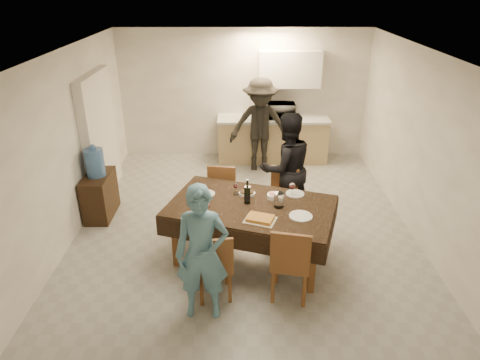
{
  "coord_description": "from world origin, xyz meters",
  "views": [
    {
      "loc": [
        -0.07,
        -5.59,
        3.48
      ],
      "look_at": [
        -0.07,
        -0.3,
        0.95
      ],
      "focal_mm": 32.0,
      "sensor_mm": 36.0,
      "label": 1
    }
  ],
  "objects_px": {
    "console": "(100,195)",
    "wine_bottle": "(247,192)",
    "water_pitcher": "(279,200)",
    "dining_table": "(251,207)",
    "person_kitchen": "(260,125)",
    "water_jug": "(95,163)",
    "savoury_tart": "(260,218)",
    "person_far": "(286,168)",
    "person_near": "(202,254)",
    "microwave": "(281,111)"
  },
  "relations": [
    {
      "from": "dining_table",
      "to": "savoury_tart",
      "type": "relative_size",
      "value": 6.47
    },
    {
      "from": "person_near",
      "to": "person_kitchen",
      "type": "distance_m",
      "value": 4.12
    },
    {
      "from": "water_pitcher",
      "to": "microwave",
      "type": "distance_m",
      "value": 3.51
    },
    {
      "from": "water_jug",
      "to": "dining_table",
      "type": "bearing_deg",
      "value": -26.09
    },
    {
      "from": "wine_bottle",
      "to": "water_pitcher",
      "type": "height_order",
      "value": "wine_bottle"
    },
    {
      "from": "console",
      "to": "wine_bottle",
      "type": "relative_size",
      "value": 2.26
    },
    {
      "from": "dining_table",
      "to": "microwave",
      "type": "xyz_separation_m",
      "value": [
        0.67,
        3.45,
        0.28
      ]
    },
    {
      "from": "dining_table",
      "to": "console",
      "type": "height_order",
      "value": "dining_table"
    },
    {
      "from": "console",
      "to": "savoury_tart",
      "type": "bearing_deg",
      "value": -31.99
    },
    {
      "from": "savoury_tart",
      "to": "person_far",
      "type": "relative_size",
      "value": 0.21
    },
    {
      "from": "dining_table",
      "to": "person_kitchen",
      "type": "bearing_deg",
      "value": 103.03
    },
    {
      "from": "person_far",
      "to": "console",
      "type": "bearing_deg",
      "value": -20.9
    },
    {
      "from": "wine_bottle",
      "to": "savoury_tart",
      "type": "height_order",
      "value": "wine_bottle"
    },
    {
      "from": "person_kitchen",
      "to": "water_pitcher",
      "type": "bearing_deg",
      "value": -87.96
    },
    {
      "from": "person_near",
      "to": "person_far",
      "type": "xyz_separation_m",
      "value": [
        1.1,
        2.1,
        0.07
      ]
    },
    {
      "from": "dining_table",
      "to": "console",
      "type": "bearing_deg",
      "value": 171.55
    },
    {
      "from": "console",
      "to": "person_near",
      "type": "relative_size",
      "value": 0.48
    },
    {
      "from": "console",
      "to": "wine_bottle",
      "type": "height_order",
      "value": "wine_bottle"
    },
    {
      "from": "microwave",
      "to": "person_near",
      "type": "distance_m",
      "value": 4.67
    },
    {
      "from": "person_far",
      "to": "dining_table",
      "type": "bearing_deg",
      "value": 43.48
    },
    {
      "from": "person_near",
      "to": "person_far",
      "type": "distance_m",
      "value": 2.37
    },
    {
      "from": "console",
      "to": "person_kitchen",
      "type": "distance_m",
      "value": 3.23
    },
    {
      "from": "water_jug",
      "to": "person_kitchen",
      "type": "height_order",
      "value": "person_kitchen"
    },
    {
      "from": "microwave",
      "to": "person_kitchen",
      "type": "xyz_separation_m",
      "value": [
        -0.43,
        -0.45,
        -0.16
      ]
    },
    {
      "from": "wine_bottle",
      "to": "water_pitcher",
      "type": "relative_size",
      "value": 1.72
    },
    {
      "from": "console",
      "to": "wine_bottle",
      "type": "bearing_deg",
      "value": -25.58
    },
    {
      "from": "person_far",
      "to": "water_pitcher",
      "type": "bearing_deg",
      "value": 60.82
    },
    {
      "from": "water_jug",
      "to": "wine_bottle",
      "type": "height_order",
      "value": "wine_bottle"
    },
    {
      "from": "person_kitchen",
      "to": "dining_table",
      "type": "bearing_deg",
      "value": -94.61
    },
    {
      "from": "water_jug",
      "to": "person_far",
      "type": "distance_m",
      "value": 2.91
    },
    {
      "from": "console",
      "to": "person_far",
      "type": "bearing_deg",
      "value": -2.03
    },
    {
      "from": "person_near",
      "to": "person_far",
      "type": "bearing_deg",
      "value": 62.46
    },
    {
      "from": "person_kitchen",
      "to": "wine_bottle",
      "type": "bearing_deg",
      "value": -95.65
    },
    {
      "from": "wine_bottle",
      "to": "console",
      "type": "bearing_deg",
      "value": 154.42
    },
    {
      "from": "savoury_tart",
      "to": "person_kitchen",
      "type": "bearing_deg",
      "value": 87.6
    },
    {
      "from": "dining_table",
      "to": "person_far",
      "type": "relative_size",
      "value": 1.36
    },
    {
      "from": "savoury_tart",
      "to": "microwave",
      "type": "distance_m",
      "value": 3.87
    },
    {
      "from": "savoury_tart",
      "to": "person_far",
      "type": "bearing_deg",
      "value": 72.53
    },
    {
      "from": "water_jug",
      "to": "water_pitcher",
      "type": "xyz_separation_m",
      "value": [
        2.7,
        -1.2,
        -0.0
      ]
    },
    {
      "from": "microwave",
      "to": "water_jug",
      "type": "bearing_deg",
      "value": 37.12
    },
    {
      "from": "person_kitchen",
      "to": "microwave",
      "type": "bearing_deg",
      "value": 46.14
    },
    {
      "from": "dining_table",
      "to": "person_kitchen",
      "type": "distance_m",
      "value": 3.01
    },
    {
      "from": "dining_table",
      "to": "console",
      "type": "xyz_separation_m",
      "value": [
        -2.35,
        1.15,
        -0.43
      ]
    },
    {
      "from": "wine_bottle",
      "to": "person_far",
      "type": "xyz_separation_m",
      "value": [
        0.6,
        1.0,
        -0.12
      ]
    },
    {
      "from": "savoury_tart",
      "to": "microwave",
      "type": "xyz_separation_m",
      "value": [
        0.57,
        3.83,
        0.22
      ]
    },
    {
      "from": "water_pitcher",
      "to": "person_kitchen",
      "type": "xyz_separation_m",
      "value": [
        -0.11,
        3.05,
        -0.01
      ]
    },
    {
      "from": "console",
      "to": "water_pitcher",
      "type": "relative_size",
      "value": 3.89
    },
    {
      "from": "savoury_tart",
      "to": "person_kitchen",
      "type": "height_order",
      "value": "person_kitchen"
    },
    {
      "from": "person_near",
      "to": "person_kitchen",
      "type": "bearing_deg",
      "value": 79.03
    },
    {
      "from": "wine_bottle",
      "to": "savoury_tart",
      "type": "bearing_deg",
      "value": -70.77
    }
  ]
}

